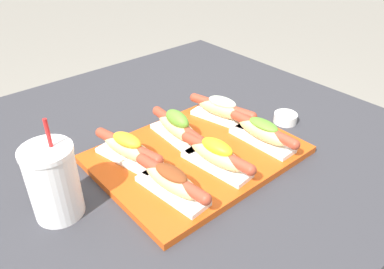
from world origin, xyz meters
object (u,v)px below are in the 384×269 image
at_px(drink_cup, 53,182).
at_px(hot_dog_5, 222,109).
at_px(hot_dog_2, 263,132).
at_px(serving_tray, 197,154).
at_px(hot_dog_4, 178,127).
at_px(hot_dog_3, 128,148).
at_px(hot_dog_0, 172,181).
at_px(hot_dog_1, 217,155).
at_px(sauce_bowl, 285,118).

bearing_deg(drink_cup, hot_dog_5, 3.93).
bearing_deg(hot_dog_5, hot_dog_2, -91.77).
distance_m(serving_tray, hot_dog_4, 0.09).
distance_m(hot_dog_2, hot_dog_3, 0.34).
relative_size(hot_dog_0, drink_cup, 0.98).
relative_size(hot_dog_2, hot_dog_5, 1.03).
bearing_deg(serving_tray, hot_dog_1, -95.80).
distance_m(serving_tray, hot_dog_2, 0.18).
xyz_separation_m(hot_dog_3, hot_dog_4, (0.15, -0.00, 0.00)).
distance_m(hot_dog_1, hot_dog_3, 0.21).
distance_m(hot_dog_5, drink_cup, 0.51).
xyz_separation_m(hot_dog_3, sauce_bowl, (0.46, -0.12, -0.04)).
relative_size(hot_dog_3, hot_dog_5, 1.01).
xyz_separation_m(hot_dog_5, drink_cup, (-0.51, -0.03, 0.03)).
height_order(hot_dog_1, sauce_bowl, hot_dog_1).
distance_m(hot_dog_4, sauce_bowl, 0.33).
distance_m(serving_tray, hot_dog_0, 0.17).
bearing_deg(hot_dog_1, hot_dog_2, -0.88).
relative_size(sauce_bowl, drink_cup, 0.30).
bearing_deg(hot_dog_5, sauce_bowl, -36.51).
xyz_separation_m(hot_dog_5, sauce_bowl, (0.15, -0.11, -0.04)).
xyz_separation_m(serving_tray, hot_dog_2, (0.15, -0.08, 0.04)).
height_order(hot_dog_3, hot_dog_4, hot_dog_4).
height_order(hot_dog_1, hot_dog_2, hot_dog_1).
distance_m(hot_dog_2, hot_dog_4, 0.22).
relative_size(hot_dog_2, hot_dog_3, 1.02).
height_order(hot_dog_0, hot_dog_5, hot_dog_5).
height_order(serving_tray, hot_dog_0, hot_dog_0).
xyz_separation_m(hot_dog_1, hot_dog_2, (0.16, -0.00, -0.00)).
bearing_deg(hot_dog_4, drink_cup, -173.72).
bearing_deg(hot_dog_4, sauce_bowl, -20.39).
xyz_separation_m(hot_dog_0, hot_dog_1, (0.14, 0.00, 0.00)).
bearing_deg(hot_dog_3, hot_dog_4, -1.64).
height_order(hot_dog_0, sauce_bowl, hot_dog_0).
height_order(hot_dog_1, hot_dog_3, same).
xyz_separation_m(hot_dog_3, hot_dog_5, (0.31, -0.01, -0.00)).
height_order(hot_dog_2, hot_dog_5, hot_dog_5).
bearing_deg(drink_cup, hot_dog_1, -18.93).
distance_m(hot_dog_0, hot_dog_2, 0.30).
bearing_deg(hot_dog_1, hot_dog_5, 42.23).
distance_m(serving_tray, drink_cup, 0.36).
distance_m(hot_dog_0, sauce_bowl, 0.46).
distance_m(hot_dog_0, hot_dog_5, 0.34).
bearing_deg(hot_dog_0, serving_tray, 29.32).
xyz_separation_m(hot_dog_3, drink_cup, (-0.20, -0.04, 0.03)).
xyz_separation_m(hot_dog_4, drink_cup, (-0.35, -0.04, 0.03)).
height_order(hot_dog_2, drink_cup, drink_cup).
bearing_deg(sauce_bowl, hot_dog_3, 165.40).
relative_size(hot_dog_3, hot_dog_4, 0.98).
distance_m(hot_dog_4, hot_dog_5, 0.16).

